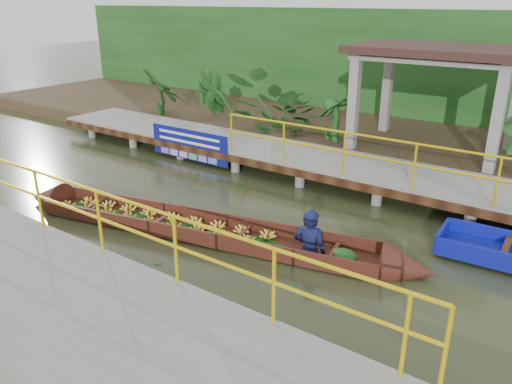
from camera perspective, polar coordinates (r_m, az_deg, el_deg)
The scene contains 9 objects.
ground at distance 10.90m, azimuth -6.83°, elevation -2.36°, with size 80.00×80.00×0.00m, color #2B3219.
land_strip at distance 16.83m, azimuth 10.46°, elevation 6.78°, with size 30.00×8.00×0.45m, color #362B1B.
far_dock at distance 13.29m, azimuth 3.03°, elevation 4.36°, with size 16.00×2.06×1.66m.
near_dock at distance 7.72m, azimuth -22.60°, elevation -12.14°, with size 18.00×2.40×1.73m.
pavilion at distance 14.24m, azimuth 20.28°, elevation 13.88°, with size 4.40×3.00×3.00m.
foliage_backdrop at distance 18.77m, azimuth 14.20°, elevation 13.51°, with size 30.00×0.80×4.00m, color #174215.
vendor_boat at distance 9.64m, azimuth -4.52°, elevation -3.92°, with size 8.75×2.65×2.06m.
blue_banner at distance 13.99m, azimuth -7.67°, elevation 5.41°, with size 2.72×0.04×0.85m.
tropical_plants at distance 14.55m, azimuth 7.90°, elevation 9.01°, with size 14.35×1.35×1.69m.
Camera 1 is at (6.77, -7.34, 4.35)m, focal length 35.00 mm.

